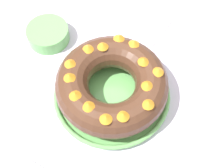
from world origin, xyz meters
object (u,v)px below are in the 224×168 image
(serving_dish, at_px, (112,94))
(napkin, at_px, (151,28))
(bundt_cake, at_px, (112,84))
(side_bowl, at_px, (48,34))

(serving_dish, height_order, napkin, serving_dish)
(bundt_cake, bearing_deg, napkin, 3.00)
(serving_dish, distance_m, napkin, 0.27)
(bundt_cake, xyz_separation_m, napkin, (0.27, 0.01, -0.06))
(serving_dish, distance_m, side_bowl, 0.27)
(bundt_cake, distance_m, side_bowl, 0.28)
(napkin, bearing_deg, side_bowl, 127.62)
(serving_dish, bearing_deg, bundt_cake, -116.32)
(serving_dish, bearing_deg, side_bowl, 74.00)
(bundt_cake, distance_m, napkin, 0.27)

